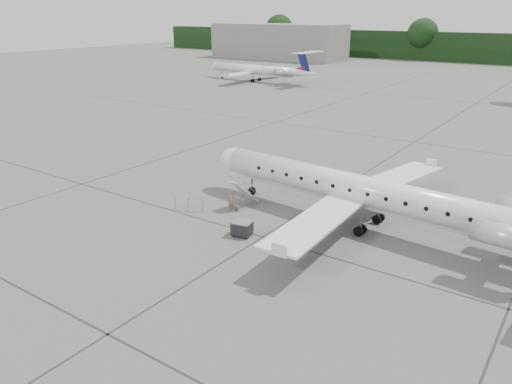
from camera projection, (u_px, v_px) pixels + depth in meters
The scene contains 8 objects.
ground at pixel (282, 266), 28.07m from camera, with size 320.00×320.00×0.00m, color #5B5B59.
terminal_building at pixel (278, 41), 148.82m from camera, with size 40.00×14.00×10.00m, color slate.
main_regional_jet at pixel (360, 175), 32.34m from camera, with size 27.26×19.63×6.99m, color silver, non-canonical shape.
airstair at pixel (244, 192), 36.36m from camera, with size 0.85×2.43×2.19m, color silver, non-canonical shape.
passenger at pixel (232, 201), 35.47m from camera, with size 0.59×0.39×1.63m, color brown.
safety_railing at pixel (189, 204), 35.74m from camera, with size 2.20×0.08×1.00m, color gray, non-canonical shape.
baggage_cart at pixel (242, 228), 31.73m from camera, with size 1.20×0.97×1.04m, color black, non-canonical shape.
bg_regional_left at pixel (253, 65), 101.31m from camera, with size 24.81×17.87×6.51m, color silver, non-canonical shape.
Camera 1 is at (13.01, -21.34, 13.52)m, focal length 35.00 mm.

